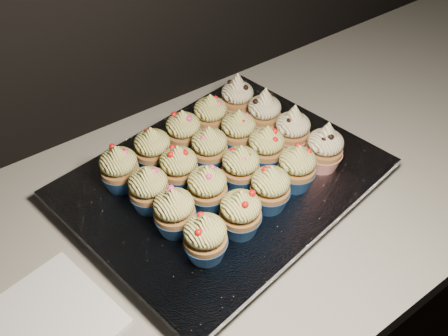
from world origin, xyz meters
The scene contains 24 objects.
worktop centered at (0.00, 1.70, 0.88)m, with size 2.44×0.64×0.04m, color beige.
napkin centered at (-0.25, 1.66, 0.90)m, with size 0.17×0.17×0.00m, color white.
baking_tray centered at (0.09, 1.72, 0.91)m, with size 0.45×0.34×0.02m, color black.
foil_lining centered at (0.09, 1.72, 0.93)m, with size 0.49×0.38×0.01m, color silver.
cupcake_0 centered at (-0.03, 1.60, 0.97)m, with size 0.06×0.06×0.08m.
cupcake_1 centered at (0.04, 1.61, 0.97)m, with size 0.06×0.06×0.08m.
cupcake_2 centered at (0.11, 1.62, 0.97)m, with size 0.06×0.06×0.08m.
cupcake_3 centered at (0.17, 1.63, 0.97)m, with size 0.06×0.06×0.08m.
cupcake_4 centered at (0.24, 1.64, 0.97)m, with size 0.06×0.06×0.10m.
cupcake_5 centered at (-0.03, 1.67, 0.97)m, with size 0.06×0.06×0.08m.
cupcake_6 centered at (0.03, 1.68, 0.97)m, with size 0.06×0.06×0.08m.
cupcake_7 centered at (0.10, 1.68, 0.97)m, with size 0.06×0.06×0.08m.
cupcake_8 centered at (0.16, 1.70, 0.97)m, with size 0.06×0.06×0.08m.
cupcake_9 centered at (0.23, 1.70, 0.97)m, with size 0.06×0.06×0.10m.
cupcake_10 centered at (-0.04, 1.73, 0.97)m, with size 0.06×0.06×0.08m.
cupcake_11 centered at (0.02, 1.74, 0.97)m, with size 0.06×0.06×0.08m.
cupcake_12 centered at (0.09, 1.75, 0.97)m, with size 0.06×0.06×0.08m.
cupcake_13 centered at (0.15, 1.76, 0.97)m, with size 0.06×0.06×0.08m.
cupcake_14 centered at (0.22, 1.77, 0.97)m, with size 0.06×0.06×0.10m.
cupcake_15 centered at (-0.06, 1.80, 0.97)m, with size 0.06×0.06×0.08m.
cupcake_16 centered at (0.01, 1.81, 0.97)m, with size 0.06×0.06×0.08m.
cupcake_17 centered at (0.08, 1.81, 0.97)m, with size 0.06×0.06×0.08m.
cupcake_18 centered at (0.14, 1.82, 0.97)m, with size 0.06×0.06×0.08m.
cupcake_19 centered at (0.21, 1.84, 0.97)m, with size 0.06×0.06×0.10m.
Camera 1 is at (-0.27, 1.23, 1.51)m, focal length 40.00 mm.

